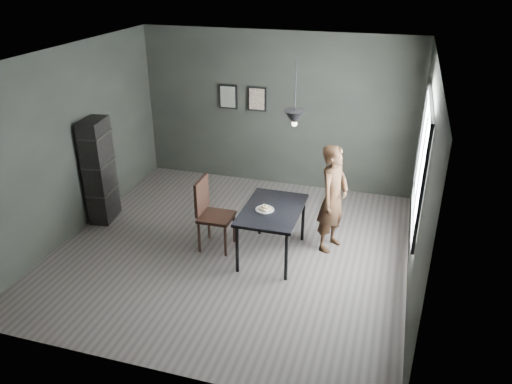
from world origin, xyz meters
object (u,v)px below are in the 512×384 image
(cafe_table, at_px, (272,214))
(shelf_unit, at_px, (99,171))
(woman, at_px, (333,198))
(white_plate, at_px, (265,210))
(pendant_lamp, at_px, (295,118))
(wood_chair, at_px, (210,209))

(cafe_table, height_order, shelf_unit, shelf_unit)
(woman, distance_m, shelf_unit, 3.69)
(white_plate, relative_size, pendant_lamp, 0.27)
(cafe_table, distance_m, white_plate, 0.14)
(cafe_table, xyz_separation_m, shelf_unit, (-2.92, 0.31, 0.17))
(woman, relative_size, shelf_unit, 0.95)
(cafe_table, xyz_separation_m, wood_chair, (-0.93, -0.02, -0.06))
(wood_chair, bearing_deg, pendant_lamp, 4.87)
(pendant_lamp, bearing_deg, cafe_table, -158.20)
(cafe_table, relative_size, white_plate, 5.22)
(white_plate, bearing_deg, wood_chair, 175.90)
(cafe_table, distance_m, wood_chair, 0.93)
(white_plate, distance_m, wood_chair, 0.85)
(cafe_table, xyz_separation_m, white_plate, (-0.09, -0.08, 0.08))
(shelf_unit, bearing_deg, woman, -6.37)
(cafe_table, xyz_separation_m, pendant_lamp, (0.25, 0.10, 1.38))
(woman, relative_size, pendant_lamp, 1.84)
(wood_chair, bearing_deg, cafe_table, 0.26)
(cafe_table, height_order, woman, woman)
(cafe_table, height_order, pendant_lamp, pendant_lamp)
(white_plate, xyz_separation_m, shelf_unit, (-2.83, 0.39, 0.09))
(wood_chair, xyz_separation_m, pendant_lamp, (1.18, 0.12, 1.44))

